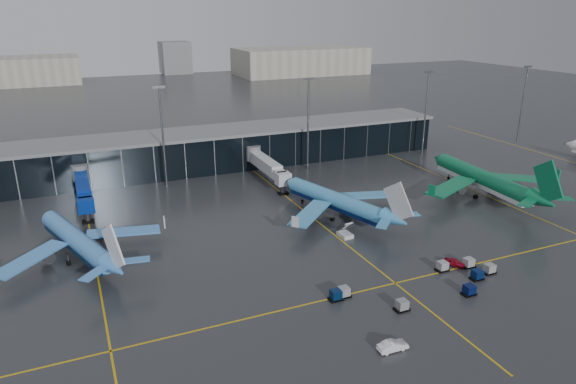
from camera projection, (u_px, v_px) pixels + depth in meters
name	position (u px, v px, depth m)	size (l,w,h in m)	color
ground	(302.00, 256.00, 94.02)	(600.00, 600.00, 0.00)	#282B2D
terminal_pier	(210.00, 149.00, 145.79)	(142.00, 17.00, 10.70)	black
jet_bridges	(83.00, 188.00, 116.49)	(94.00, 27.50, 7.20)	#595B60
flood_masts	(239.00, 127.00, 134.50)	(203.00, 0.50, 25.50)	#595B60
distant_hangars	(199.00, 64.00, 343.28)	(260.00, 71.00, 22.00)	#B2AD99
taxi_lines	(324.00, 227.00, 106.95)	(220.00, 120.00, 0.02)	gold
airliner_arkefly	(75.00, 230.00, 91.79)	(31.75, 36.16, 11.11)	#448DE0
airliner_klm_near	(336.00, 191.00, 110.84)	(32.74, 37.28, 11.46)	#4099D4
airliner_aer_lingus	(483.00, 169.00, 123.57)	(37.72, 42.96, 13.20)	#0D6F42
baggage_carts	(431.00, 282.00, 83.77)	(30.46, 9.64, 1.70)	black
mobile_airstair	(345.00, 233.00, 102.01)	(2.35, 3.30, 3.45)	silver
service_van_red	(454.00, 262.00, 90.47)	(1.50, 3.72, 1.27)	maroon
service_van_white	(393.00, 346.00, 67.86)	(1.48, 4.25, 1.40)	white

